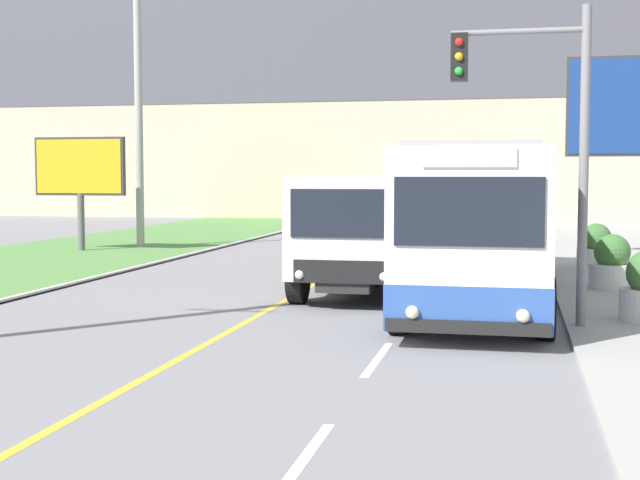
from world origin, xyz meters
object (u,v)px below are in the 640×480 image
at_px(utility_pole_far, 138,83).
at_px(dump_truck, 360,238).
at_px(car_distant, 499,224).
at_px(traffic_light_mast, 542,124).
at_px(billboard_small, 80,171).
at_px(city_bus, 482,223).
at_px(planter_round_second, 612,265).
at_px(planter_round_third, 596,248).

bearing_deg(utility_pole_far, dump_truck, -48.49).
height_order(car_distant, traffic_light_mast, traffic_light_mast).
bearing_deg(billboard_small, dump_truck, -39.83).
height_order(city_bus, car_distant, city_bus).
bearing_deg(dump_truck, city_bus, 17.75).
bearing_deg(billboard_small, city_bus, -31.90).
bearing_deg(traffic_light_mast, city_bus, 105.15).
xyz_separation_m(planter_round_second, planter_round_third, (0.05, 4.48, -0.00)).
distance_m(car_distant, planter_round_third, 10.62).
bearing_deg(planter_round_second, traffic_light_mast, -108.10).
relative_size(city_bus, car_distant, 2.96).
xyz_separation_m(city_bus, utility_pole_far, (-12.38, 10.32, 4.25)).
distance_m(billboard_small, planter_round_third, 17.03).
xyz_separation_m(dump_truck, planter_round_second, (5.34, 2.08, -0.67)).
relative_size(dump_truck, planter_round_second, 5.52).
bearing_deg(city_bus, dump_truck, -162.25).
relative_size(utility_pole_far, planter_round_third, 9.52).
height_order(city_bus, utility_pole_far, utility_pole_far).
xyz_separation_m(car_distant, planter_round_second, (2.71, -14.73, -0.07)).
distance_m(planter_round_second, planter_round_third, 4.48).
distance_m(dump_truck, traffic_light_mast, 5.29).
distance_m(dump_truck, planter_round_third, 8.52).
bearing_deg(billboard_small, planter_round_second, -23.79).
relative_size(dump_truck, traffic_light_mast, 1.25).
bearing_deg(billboard_small, utility_pole_far, 50.81).
bearing_deg(planter_round_second, dump_truck, -158.76).
xyz_separation_m(utility_pole_far, traffic_light_mast, (13.47, -14.33, -2.39)).
xyz_separation_m(traffic_light_mast, billboard_small, (-14.88, 12.60, -0.70)).
bearing_deg(traffic_light_mast, dump_truck, 138.48).
bearing_deg(planter_round_second, car_distant, 100.41).
distance_m(utility_pole_far, traffic_light_mast, 19.81).
bearing_deg(city_bus, planter_round_second, 24.24).
relative_size(car_distant, billboard_small, 1.11).
xyz_separation_m(city_bus, dump_truck, (-2.53, -0.81, -0.30)).
bearing_deg(planter_round_third, utility_pole_far, 163.31).
bearing_deg(planter_round_second, planter_round_third, 89.35).
height_order(planter_round_second, planter_round_third, same).
bearing_deg(car_distant, traffic_light_mast, -87.19).
distance_m(city_bus, car_distant, 16.03).
bearing_deg(car_distant, planter_round_second, -79.59).
relative_size(city_bus, planter_round_third, 10.46).
distance_m(city_bus, traffic_light_mast, 4.55).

